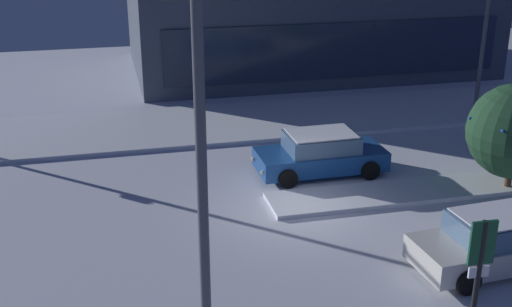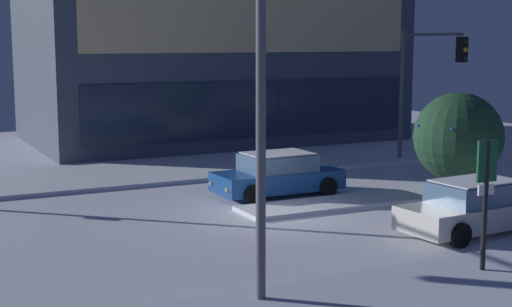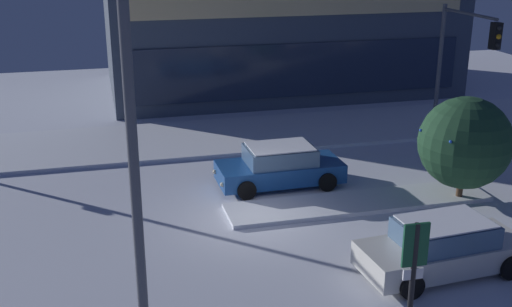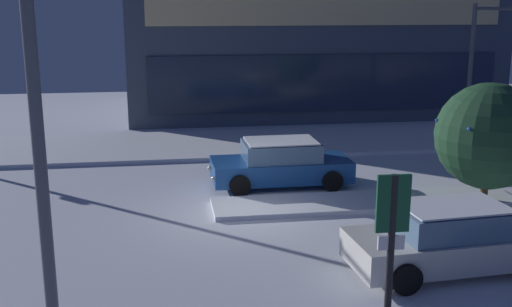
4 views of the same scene
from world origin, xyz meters
TOP-DOWN VIEW (x-y plane):
  - ground at (0.00, 0.00)m, footprint 52.00×52.00m
  - curb_strip_far at (0.00, 8.76)m, footprint 52.00×5.20m
  - median_strip at (3.69, 0.40)m, footprint 9.00×1.80m
  - car_near at (4.04, -4.30)m, footprint 4.69×2.28m
  - car_far at (1.59, 2.71)m, footprint 4.56×2.15m
  - traffic_light_corner_far_right at (10.09, 5.31)m, footprint 0.32×4.13m
  - street_lamp_arched at (-3.96, -5.90)m, footprint 0.56×3.52m
  - parking_info_sign at (1.44, -7.38)m, footprint 0.55×0.12m
  - decorated_tree_median at (7.13, -0.07)m, footprint 3.08×3.10m

SIDE VIEW (x-z plane):
  - ground at x=0.00m, z-range 0.00..0.00m
  - curb_strip_far at x=0.00m, z-range 0.00..0.14m
  - median_strip at x=3.69m, z-range 0.00..0.14m
  - car_near at x=4.04m, z-range -0.04..1.46m
  - car_far at x=1.59m, z-range -0.04..1.46m
  - parking_info_sign at x=1.44m, z-range 0.45..3.58m
  - decorated_tree_median at x=7.13m, z-range 0.25..3.82m
  - traffic_light_corner_far_right at x=10.09m, z-range 1.14..6.91m
  - street_lamp_arched at x=-3.96m, z-range 1.24..9.59m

